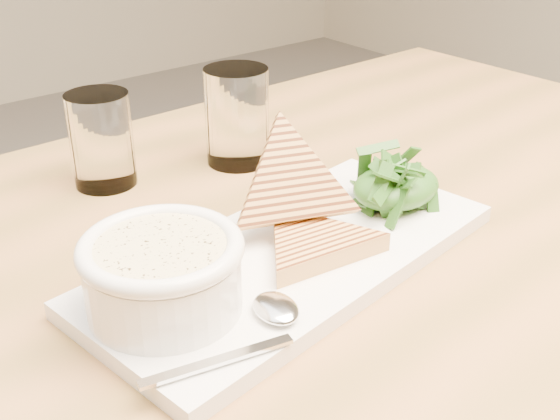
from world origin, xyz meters
TOP-DOWN VIEW (x-y plane):
  - table_top at (-0.09, 0.17)m, footprint 1.34×0.91m
  - table_leg_br at (0.52, 0.56)m, footprint 0.06×0.06m
  - platter at (-0.13, 0.17)m, footprint 0.43×0.24m
  - soup_bowl at (-0.27, 0.16)m, footprint 0.13×0.13m
  - soup at (-0.27, 0.16)m, footprint 0.11×0.11m
  - bowl_rim at (-0.27, 0.16)m, footprint 0.13×0.13m
  - sandwich_flat at (-0.12, 0.15)m, footprint 0.16×0.16m
  - sandwich_lean at (-0.11, 0.20)m, footprint 0.19×0.19m
  - salad_base at (0.01, 0.17)m, footprint 0.10×0.08m
  - arugula_pile at (0.01, 0.17)m, footprint 0.11×0.10m
  - spoon_bowl at (-0.21, 0.10)m, footprint 0.04×0.05m
  - spoon_handle at (-0.28, 0.08)m, footprint 0.12×0.04m
  - glass_near at (-0.19, 0.44)m, footprint 0.07×0.07m
  - glass_far at (-0.03, 0.40)m, footprint 0.08×0.08m

SIDE VIEW (x-z plane):
  - table_leg_br at x=0.52m, z-range 0.00..0.69m
  - table_top at x=-0.09m, z-range 0.69..0.73m
  - platter at x=-0.13m, z-range 0.73..0.75m
  - spoon_handle at x=-0.28m, z-range 0.75..0.76m
  - spoon_bowl at x=-0.21m, z-range 0.75..0.76m
  - sandwich_flat at x=-0.12m, z-range 0.75..0.77m
  - salad_base at x=0.01m, z-range 0.75..0.79m
  - soup_bowl at x=-0.27m, z-range 0.75..0.80m
  - arugula_pile at x=0.01m, z-range 0.75..0.80m
  - glass_near at x=-0.19m, z-range 0.73..0.84m
  - glass_far at x=-0.03m, z-range 0.73..0.85m
  - sandwich_lean at x=-0.11m, z-range 0.72..0.88m
  - soup at x=-0.27m, z-range 0.80..0.81m
  - bowl_rim at x=-0.27m, z-range 0.80..0.81m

